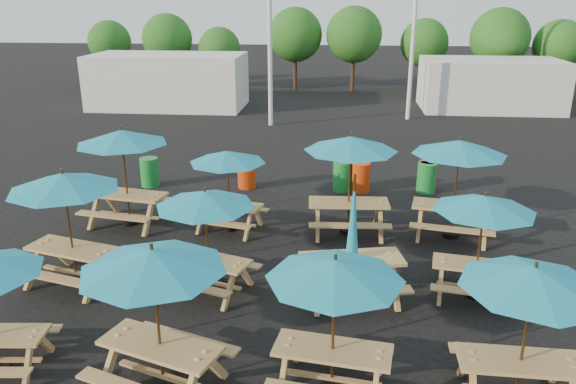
# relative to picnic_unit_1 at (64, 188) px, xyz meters

# --- Properties ---
(ground) EXTENTS (120.00, 120.00, 0.00)m
(ground) POSITION_rel_picnic_unit_1_xyz_m (4.16, 1.53, -2.10)
(ground) COLOR black
(ground) RESTS_ON ground
(picnic_unit_1) EXTENTS (2.68, 2.68, 2.43)m
(picnic_unit_1) POSITION_rel_picnic_unit_1_xyz_m (0.00, 0.00, 0.00)
(picnic_unit_1) COLOR #B0874E
(picnic_unit_1) RESTS_ON ground
(picnic_unit_2) EXTENTS (2.66, 2.66, 2.56)m
(picnic_unit_2) POSITION_rel_picnic_unit_1_xyz_m (-0.05, 3.23, 0.11)
(picnic_unit_2) COLOR #B0874E
(picnic_unit_2) RESTS_ON ground
(picnic_unit_3) EXTENTS (2.70, 2.70, 2.36)m
(picnic_unit_3) POSITION_rel_picnic_unit_1_xyz_m (2.83, -3.10, -0.06)
(picnic_unit_3) COLOR #B0874E
(picnic_unit_3) RESTS_ON ground
(picnic_unit_4) EXTENTS (2.49, 2.49, 2.17)m
(picnic_unit_4) POSITION_rel_picnic_unit_1_xyz_m (2.85, -0.07, -0.22)
(picnic_unit_4) COLOR #B0874E
(picnic_unit_4) RESTS_ON ground
(picnic_unit_5) EXTENTS (2.30, 2.30, 2.12)m
(picnic_unit_5) POSITION_rel_picnic_unit_1_xyz_m (2.66, 3.08, -0.26)
(picnic_unit_5) COLOR #B0874E
(picnic_unit_5) RESTS_ON ground
(picnic_unit_6) EXTENTS (2.28, 2.28, 2.23)m
(picnic_unit_6) POSITION_rel_picnic_unit_1_xyz_m (5.39, -2.91, -0.17)
(picnic_unit_6) COLOR #B0874E
(picnic_unit_6) RESTS_ON ground
(picnic_unit_7) EXTENTS (2.32, 2.12, 2.57)m
(picnic_unit_7) POSITION_rel_picnic_unit_1_xyz_m (5.70, -0.02, -1.05)
(picnic_unit_7) COLOR #B0874E
(picnic_unit_7) RESTS_ON ground
(picnic_unit_8) EXTENTS (2.40, 2.40, 2.54)m
(picnic_unit_8) POSITION_rel_picnic_unit_1_xyz_m (5.67, 3.18, 0.09)
(picnic_unit_8) COLOR #B0874E
(picnic_unit_8) RESTS_ON ground
(picnic_unit_9) EXTENTS (2.08, 2.08, 2.26)m
(picnic_unit_9) POSITION_rel_picnic_unit_1_xyz_m (8.09, -2.94, -0.15)
(picnic_unit_9) COLOR #B0874E
(picnic_unit_9) RESTS_ON ground
(picnic_unit_10) EXTENTS (2.26, 2.26, 2.16)m
(picnic_unit_10) POSITION_rel_picnic_unit_1_xyz_m (8.16, 0.19, -0.23)
(picnic_unit_10) COLOR #B0874E
(picnic_unit_10) RESTS_ON ground
(picnic_unit_11) EXTENTS (2.64, 2.64, 2.50)m
(picnic_unit_11) POSITION_rel_picnic_unit_1_xyz_m (8.23, 3.18, 0.06)
(picnic_unit_11) COLOR #B0874E
(picnic_unit_11) RESTS_ON ground
(waste_bin_0) EXTENTS (0.57, 0.57, 0.91)m
(waste_bin_0) POSITION_rel_picnic_unit_1_xyz_m (-0.54, 6.35, -1.65)
(waste_bin_0) COLOR #188432
(waste_bin_0) RESTS_ON ground
(waste_bin_1) EXTENTS (0.57, 0.57, 0.91)m
(waste_bin_1) POSITION_rel_picnic_unit_1_xyz_m (2.54, 6.47, -1.65)
(waste_bin_1) COLOR red
(waste_bin_1) RESTS_ON ground
(waste_bin_2) EXTENTS (0.57, 0.57, 0.91)m
(waste_bin_2) POSITION_rel_picnic_unit_1_xyz_m (5.51, 6.50, -1.65)
(waste_bin_2) COLOR #188432
(waste_bin_2) RESTS_ON ground
(waste_bin_3) EXTENTS (0.57, 0.57, 0.91)m
(waste_bin_3) POSITION_rel_picnic_unit_1_xyz_m (6.07, 6.43, -1.65)
(waste_bin_3) COLOR red
(waste_bin_3) RESTS_ON ground
(waste_bin_4) EXTENTS (0.57, 0.57, 0.91)m
(waste_bin_4) POSITION_rel_picnic_unit_1_xyz_m (8.12, 6.79, -1.65)
(waste_bin_4) COLOR red
(waste_bin_4) RESTS_ON ground
(waste_bin_5) EXTENTS (0.57, 0.57, 0.91)m
(waste_bin_5) POSITION_rel_picnic_unit_1_xyz_m (8.06, 6.57, -1.65)
(waste_bin_5) COLOR #188432
(waste_bin_5) RESTS_ON ground
(event_tent_0) EXTENTS (8.00, 4.00, 2.80)m
(event_tent_0) POSITION_rel_picnic_unit_1_xyz_m (-3.84, 19.53, -0.70)
(event_tent_0) COLOR silver
(event_tent_0) RESTS_ON ground
(event_tent_1) EXTENTS (7.00, 4.00, 2.60)m
(event_tent_1) POSITION_rel_picnic_unit_1_xyz_m (13.16, 20.53, -0.80)
(event_tent_1) COLOR silver
(event_tent_1) RESTS_ON ground
(tree_0) EXTENTS (2.80, 2.80, 4.24)m
(tree_0) POSITION_rel_picnic_unit_1_xyz_m (-9.91, 26.78, 0.73)
(tree_0) COLOR #382314
(tree_0) RESTS_ON ground
(tree_1) EXTENTS (3.11, 3.11, 4.72)m
(tree_1) POSITION_rel_picnic_unit_1_xyz_m (-5.58, 25.43, 1.05)
(tree_1) COLOR #382314
(tree_1) RESTS_ON ground
(tree_2) EXTENTS (2.59, 2.59, 3.93)m
(tree_2) POSITION_rel_picnic_unit_1_xyz_m (-2.23, 25.18, 0.52)
(tree_2) COLOR #382314
(tree_2) RESTS_ON ground
(tree_3) EXTENTS (3.36, 3.36, 5.09)m
(tree_3) POSITION_rel_picnic_unit_1_xyz_m (2.41, 26.24, 1.31)
(tree_3) COLOR #382314
(tree_3) RESTS_ON ground
(tree_4) EXTENTS (3.41, 3.41, 5.17)m
(tree_4) POSITION_rel_picnic_unit_1_xyz_m (6.06, 25.79, 1.36)
(tree_4) COLOR #382314
(tree_4) RESTS_ON ground
(tree_5) EXTENTS (2.94, 2.94, 4.45)m
(tree_5) POSITION_rel_picnic_unit_1_xyz_m (10.38, 26.20, 0.87)
(tree_5) COLOR #382314
(tree_5) RESTS_ON ground
(tree_6) EXTENTS (3.38, 3.38, 5.13)m
(tree_6) POSITION_rel_picnic_unit_1_xyz_m (14.39, 24.42, 1.33)
(tree_6) COLOR #382314
(tree_6) RESTS_ON ground
(tree_7) EXTENTS (2.95, 2.95, 4.48)m
(tree_7) POSITION_rel_picnic_unit_1_xyz_m (17.79, 24.45, 0.89)
(tree_7) COLOR #382314
(tree_7) RESTS_ON ground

